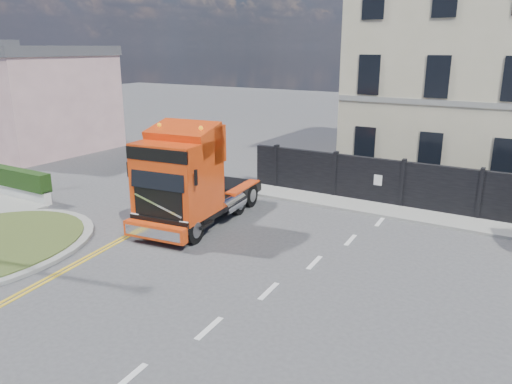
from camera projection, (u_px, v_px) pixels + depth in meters
The scene contains 6 objects.
ground at pixel (194, 263), 15.67m from camera, with size 120.00×120.00×0.00m, color #424244.
seaside_bldg_pink at pixel (32, 104), 32.15m from camera, with size 8.00×8.00×6.00m, color beige.
hoarding_fence at pixel (467, 194), 19.53m from camera, with size 18.80×0.25×2.00m.
georgian_building at pixel (492, 63), 24.63m from camera, with size 12.30×10.30×12.80m.
pavement_far at pixel (445, 221), 19.33m from camera, with size 20.00×1.60×0.12m, color gray.
truck at pixel (188, 183), 18.40m from camera, with size 3.09×6.63×3.83m.
Camera 1 is at (9.13, -11.32, 6.54)m, focal length 35.00 mm.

